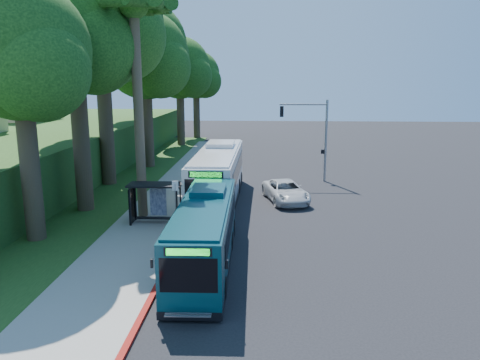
# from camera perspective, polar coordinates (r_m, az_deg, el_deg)

# --- Properties ---
(ground) EXTENTS (140.00, 140.00, 0.00)m
(ground) POSITION_cam_1_polar(r_m,az_deg,el_deg) (31.21, 3.77, -3.97)
(ground) COLOR black
(ground) RESTS_ON ground
(sidewalk) EXTENTS (4.50, 70.00, 0.12)m
(sidewalk) POSITION_cam_1_polar(r_m,az_deg,el_deg) (31.90, -9.48, -3.64)
(sidewalk) COLOR gray
(sidewalk) RESTS_ON ground
(red_curb) EXTENTS (0.25, 30.00, 0.13)m
(red_curb) POSITION_cam_1_polar(r_m,az_deg,el_deg) (27.71, -6.55, -5.98)
(red_curb) COLOR maroon
(red_curb) RESTS_ON ground
(grass_verge) EXTENTS (8.00, 70.00, 0.06)m
(grass_verge) POSITION_cam_1_polar(r_m,az_deg,el_deg) (38.10, -16.30, -1.42)
(grass_verge) COLOR #234719
(grass_verge) RESTS_ON ground
(bus_shelter) EXTENTS (3.20, 1.51, 2.55)m
(bus_shelter) POSITION_cam_1_polar(r_m,az_deg,el_deg) (28.75, -10.71, -1.84)
(bus_shelter) COLOR black
(bus_shelter) RESTS_ON ground
(stop_sign_pole) EXTENTS (0.35, 0.06, 3.17)m
(stop_sign_pole) POSITION_cam_1_polar(r_m,az_deg,el_deg) (26.27, -7.86, -2.45)
(stop_sign_pole) COLOR gray
(stop_sign_pole) RESTS_ON ground
(traffic_signal_pole) EXTENTS (4.10, 0.30, 7.00)m
(traffic_signal_pole) POSITION_cam_1_polar(r_m,az_deg,el_deg) (40.43, 9.03, 6.01)
(traffic_signal_pole) COLOR gray
(traffic_signal_pole) RESTS_ON ground
(palm_tree) EXTENTS (4.20, 4.20, 14.40)m
(palm_tree) POSITION_cam_1_polar(r_m,az_deg,el_deg) (29.71, -12.79, 19.07)
(palm_tree) COLOR #4C3F2D
(palm_tree) RESTS_ON ground
(hillside_backdrop) EXTENTS (24.00, 60.00, 8.80)m
(hillside_backdrop) POSITION_cam_1_polar(r_m,az_deg,el_deg) (52.26, -26.77, 4.03)
(hillside_backdrop) COLOR #234719
(hillside_backdrop) RESTS_ON ground
(tree_0) EXTENTS (8.40, 8.00, 15.70)m
(tree_0) POSITION_cam_1_polar(r_m,az_deg,el_deg) (32.30, -19.45, 16.02)
(tree_0) COLOR #382B1E
(tree_0) RESTS_ON ground
(tree_1) EXTENTS (10.50, 10.00, 18.26)m
(tree_1) POSITION_cam_1_polar(r_m,az_deg,el_deg) (40.25, -16.53, 17.49)
(tree_1) COLOR #382B1E
(tree_1) RESTS_ON ground
(tree_2) EXTENTS (8.82, 8.40, 15.12)m
(tree_2) POSITION_cam_1_polar(r_m,az_deg,el_deg) (47.36, -11.37, 14.14)
(tree_2) COLOR #382B1E
(tree_2) RESTS_ON ground
(tree_3) EXTENTS (10.08, 9.60, 17.28)m
(tree_3) POSITION_cam_1_polar(r_m,az_deg,el_deg) (55.66, -11.44, 15.36)
(tree_3) COLOR #382B1E
(tree_3) RESTS_ON ground
(tree_4) EXTENTS (8.40, 8.00, 14.14)m
(tree_4) POSITION_cam_1_polar(r_m,az_deg,el_deg) (62.90, -7.29, 13.05)
(tree_4) COLOR #382B1E
(tree_4) RESTS_ON ground
(tree_5) EXTENTS (7.35, 7.00, 12.86)m
(tree_5) POSITION_cam_1_polar(r_m,az_deg,el_deg) (70.65, -5.32, 12.37)
(tree_5) COLOR #382B1E
(tree_5) RESTS_ON ground
(tree_6) EXTENTS (7.56, 7.20, 13.74)m
(tree_6) POSITION_cam_1_polar(r_m,az_deg,el_deg) (26.96, -25.12, 13.28)
(tree_6) COLOR #382B1E
(tree_6) RESTS_ON ground
(white_bus) EXTENTS (2.99, 13.45, 4.00)m
(white_bus) POSITION_cam_1_polar(r_m,az_deg,el_deg) (33.92, -2.69, 0.75)
(white_bus) COLOR silver
(white_bus) RESTS_ON ground
(teal_bus) EXTENTS (2.59, 11.26, 3.34)m
(teal_bus) POSITION_cam_1_polar(r_m,az_deg,el_deg) (22.35, -4.26, -6.20)
(teal_bus) COLOR #0B353D
(teal_bus) RESTS_ON ground
(pickup) EXTENTS (3.68, 5.82, 1.50)m
(pickup) POSITION_cam_1_polar(r_m,az_deg,el_deg) (33.94, 5.60, -1.37)
(pickup) COLOR silver
(pickup) RESTS_ON ground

